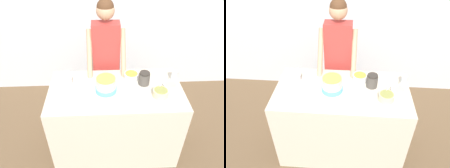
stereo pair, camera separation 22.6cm
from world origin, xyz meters
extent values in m
cube|color=silver|center=(0.00, 1.74, 1.30)|extent=(10.00, 0.05, 2.60)
cube|color=beige|center=(0.00, 0.38, 0.47)|extent=(1.46, 0.75, 0.95)
cylinder|color=#2D2D38|center=(-0.16, 0.95, 0.42)|extent=(0.10, 0.10, 0.84)
cylinder|color=#2D2D38|center=(-0.01, 0.95, 0.42)|extent=(0.10, 0.10, 0.84)
cube|color=#B23833|center=(-0.09, 0.95, 1.16)|extent=(0.34, 0.18, 0.63)
cylinder|color=tan|center=(-0.28, 0.77, 1.15)|extent=(0.06, 0.39, 0.53)
cylinder|color=tan|center=(0.11, 0.77, 1.15)|extent=(0.06, 0.39, 0.53)
sphere|color=tan|center=(-0.09, 0.95, 1.61)|extent=(0.21, 0.21, 0.21)
sphere|color=#51331E|center=(-0.09, 0.95, 1.65)|extent=(0.19, 0.19, 0.19)
cylinder|color=silver|center=(-0.11, 0.35, 0.95)|extent=(0.36, 0.36, 0.01)
cylinder|color=#60B7E0|center=(-0.11, 0.35, 0.98)|extent=(0.22, 0.22, 0.05)
cylinder|color=#F4EABC|center=(-0.11, 0.35, 1.04)|extent=(0.21, 0.21, 0.05)
cylinder|color=#F4EABC|center=(-0.11, 0.35, 1.09)|extent=(0.20, 0.20, 0.05)
cylinder|color=#F2DB4C|center=(-0.11, 0.35, 1.12)|extent=(0.20, 0.20, 0.01)
cylinder|color=white|center=(0.19, 0.56, 0.99)|extent=(0.16, 0.16, 0.08)
cylinder|color=#EF9938|center=(0.19, 0.56, 1.02)|extent=(0.14, 0.14, 0.01)
cylinder|color=silver|center=(0.23, 0.60, 1.03)|extent=(0.04, 0.04, 0.14)
cylinder|color=silver|center=(-0.55, 0.52, 0.98)|extent=(0.14, 0.14, 0.07)
cylinder|color=white|center=(-0.55, 0.52, 1.01)|extent=(0.12, 0.12, 0.01)
cylinder|color=silver|center=(-0.53, 0.57, 1.04)|extent=(0.11, 0.04, 0.17)
cylinder|color=white|center=(0.59, 0.36, 0.98)|extent=(0.15, 0.15, 0.06)
cylinder|color=pink|center=(0.59, 0.36, 1.00)|extent=(0.13, 0.13, 0.01)
cylinder|color=silver|center=(0.61, 0.42, 1.03)|extent=(0.06, 0.03, 0.15)
cylinder|color=beige|center=(0.46, 0.25, 0.99)|extent=(0.16, 0.16, 0.08)
cylinder|color=olive|center=(0.46, 0.25, 1.02)|extent=(0.14, 0.14, 0.01)
cylinder|color=silver|center=(0.46, 0.31, 1.03)|extent=(0.07, 0.01, 0.15)
cylinder|color=silver|center=(0.67, 0.52, 1.01)|extent=(0.07, 0.07, 0.12)
cylinder|color=silver|center=(-0.45, 0.17, 0.95)|extent=(0.22, 0.22, 0.01)
cylinder|color=#4C4742|center=(0.32, 0.46, 1.02)|extent=(0.12, 0.12, 0.14)
cylinder|color=#322D28|center=(0.32, 0.46, 1.09)|extent=(0.11, 0.11, 0.02)
camera|label=1|loc=(-0.13, -1.45, 2.44)|focal=35.00mm
camera|label=2|loc=(0.10, -1.45, 2.44)|focal=35.00mm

